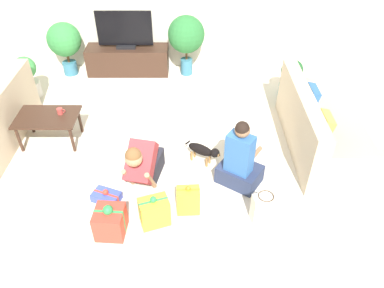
{
  "coord_description": "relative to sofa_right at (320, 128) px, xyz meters",
  "views": [
    {
      "loc": [
        0.56,
        -4.18,
        3.43
      ],
      "look_at": [
        0.56,
        -0.45,
        0.45
      ],
      "focal_mm": 35.0,
      "sensor_mm": 36.0,
      "label": 1
    }
  ],
  "objects": [
    {
      "name": "potted_plant_corner_right",
      "position": [
        -0.15,
        1.37,
        0.05
      ],
      "size": [
        0.37,
        0.37,
        0.68
      ],
      "color": "#336B84",
      "rests_on": "ground_plane"
    },
    {
      "name": "coffee_table",
      "position": [
        -3.87,
        0.1,
        0.08
      ],
      "size": [
        0.86,
        0.58,
        0.44
      ],
      "color": "#382319",
      "rests_on": "ground_plane"
    },
    {
      "name": "potted_plant_corner_left",
      "position": [
        -4.61,
        1.38,
        0.08
      ],
      "size": [
        0.37,
        0.37,
        0.73
      ],
      "color": "beige",
      "rests_on": "ground_plane"
    },
    {
      "name": "gift_box_c",
      "position": [
        -2.72,
        -1.57,
        -0.13
      ],
      "size": [
        0.34,
        0.34,
        0.42
      ],
      "rotation": [
        0.0,
        0.0,
        -0.07
      ],
      "color": "red",
      "rests_on": "ground_plane"
    },
    {
      "name": "tv_console",
      "position": [
        -3.03,
        2.25,
        -0.05
      ],
      "size": [
        1.51,
        0.46,
        0.51
      ],
      "color": "#382319",
      "rests_on": "ground_plane"
    },
    {
      "name": "gift_box_b",
      "position": [
        -2.87,
        -1.08,
        -0.25
      ],
      "size": [
        0.39,
        0.32,
        0.17
      ],
      "rotation": [
        0.0,
        0.0,
        -0.38
      ],
      "color": "#3D51BC",
      "rests_on": "ground_plane"
    },
    {
      "name": "potted_plant_back_left",
      "position": [
        -4.13,
        2.2,
        0.34
      ],
      "size": [
        0.61,
        0.61,
        0.99
      ],
      "color": "#336B84",
      "rests_on": "ground_plane"
    },
    {
      "name": "tv",
      "position": [
        -3.03,
        2.25,
        0.51
      ],
      "size": [
        1.0,
        0.2,
        0.68
      ],
      "color": "black",
      "rests_on": "tv_console"
    },
    {
      "name": "gift_box_d",
      "position": [
        -1.86,
        -1.25,
        -0.13
      ],
      "size": [
        0.28,
        0.18,
        0.41
      ],
      "rotation": [
        0.0,
        0.0,
        0.05
      ],
      "color": "yellow",
      "rests_on": "ground_plane"
    },
    {
      "name": "gift_bag_a",
      "position": [
        -1.0,
        -1.39,
        -0.11
      ],
      "size": [
        0.3,
        0.21,
        0.41
      ],
      "rotation": [
        0.0,
        0.0,
        0.18
      ],
      "color": "white",
      "rests_on": "ground_plane"
    },
    {
      "name": "ground_plane",
      "position": [
        -2.38,
        -0.08,
        -0.31
      ],
      "size": [
        16.0,
        16.0,
        0.0
      ],
      "primitive_type": "plane",
      "color": "beige"
    },
    {
      "name": "potted_plant_back_right",
      "position": [
        -1.92,
        2.2,
        0.44
      ],
      "size": [
        0.66,
        0.66,
        1.11
      ],
      "color": "#336B84",
      "rests_on": "ground_plane"
    },
    {
      "name": "person_kneeling",
      "position": [
        -2.42,
        -0.79,
        0.05
      ],
      "size": [
        0.47,
        0.83,
        0.8
      ],
      "rotation": [
        0.0,
        0.0,
        -0.21
      ],
      "color": "#23232D",
      "rests_on": "ground_plane"
    },
    {
      "name": "sofa_right",
      "position": [
        0.0,
        0.0,
        0.0
      ],
      "size": [
        0.94,
        2.04,
        0.87
      ],
      "rotation": [
        0.0,
        0.0,
        1.57
      ],
      "color": "#C6B293",
      "rests_on": "ground_plane"
    },
    {
      "name": "gift_box_a",
      "position": [
        -2.24,
        -1.43,
        -0.13
      ],
      "size": [
        0.38,
        0.31,
        0.42
      ],
      "rotation": [
        0.0,
        0.0,
        0.34
      ],
      "color": "yellow",
      "rests_on": "ground_plane"
    },
    {
      "name": "dog",
      "position": [
        -1.66,
        -0.38,
        -0.09
      ],
      "size": [
        0.47,
        0.33,
        0.31
      ],
      "rotation": [
        0.0,
        0.0,
        1.01
      ],
      "color": "black",
      "rests_on": "ground_plane"
    },
    {
      "name": "mug",
      "position": [
        -3.69,
        0.16,
        0.18
      ],
      "size": [
        0.12,
        0.08,
        0.09
      ],
      "color": "#B23D38",
      "rests_on": "coffee_table"
    },
    {
      "name": "person_sitting",
      "position": [
        -1.22,
        -0.76,
        0.04
      ],
      "size": [
        0.65,
        0.62,
        0.97
      ],
      "rotation": [
        0.0,
        0.0,
        2.56
      ],
      "color": "#283351",
      "rests_on": "ground_plane"
    }
  ]
}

